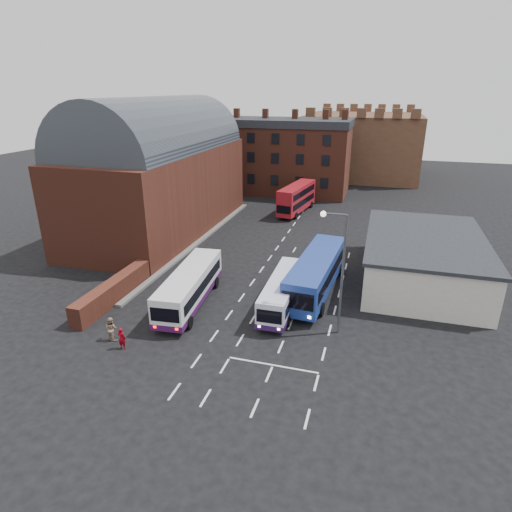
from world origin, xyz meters
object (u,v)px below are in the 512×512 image
(bus_red_double, at_px, (297,198))
(street_lamp, at_px, (339,263))
(bus_blue, at_px, (316,272))
(pedestrian_beige, at_px, (111,329))
(pedestrian_red, at_px, (122,338))
(bus_white_inbound, at_px, (283,290))
(bus_white_outbound, at_px, (190,285))

(bus_red_double, relative_size, street_lamp, 1.12)
(bus_blue, height_order, pedestrian_beige, bus_blue)
(bus_blue, height_order, pedestrian_red, bus_blue)
(bus_white_inbound, bearing_deg, bus_red_double, -81.71)
(bus_white_inbound, bearing_deg, street_lamp, 147.70)
(street_lamp, height_order, pedestrian_beige, street_lamp)
(street_lamp, bearing_deg, bus_white_inbound, 148.65)
(bus_blue, bearing_deg, street_lamp, 114.85)
(bus_blue, xyz_separation_m, street_lamp, (2.35, -6.20, 3.55))
(bus_white_outbound, bearing_deg, pedestrian_red, -108.81)
(bus_white_inbound, bearing_deg, bus_white_outbound, 11.30)
(bus_white_outbound, height_order, pedestrian_beige, bus_white_outbound)
(bus_red_double, distance_m, pedestrian_beige, 37.42)
(bus_white_outbound, relative_size, pedestrian_beige, 6.11)
(bus_white_outbound, relative_size, bus_blue, 0.88)
(street_lamp, bearing_deg, bus_red_double, 106.29)
(bus_white_outbound, distance_m, bus_red_double, 30.41)
(bus_blue, xyz_separation_m, pedestrian_beige, (-12.76, -11.73, -1.09))
(bus_red_double, distance_m, street_lamp, 32.88)
(pedestrian_red, height_order, pedestrian_beige, pedestrian_beige)
(bus_white_outbound, relative_size, pedestrian_red, 6.75)
(bus_white_outbound, bearing_deg, bus_red_double, 79.03)
(pedestrian_red, bearing_deg, bus_white_outbound, -101.23)
(street_lamp, xyz_separation_m, pedestrian_red, (-13.77, -6.32, -4.72))
(bus_red_double, xyz_separation_m, street_lamp, (9.18, -31.39, 3.40))
(bus_blue, distance_m, pedestrian_red, 16.98)
(bus_white_inbound, height_order, bus_blue, bus_blue)
(bus_blue, relative_size, pedestrian_red, 7.70)
(bus_white_inbound, distance_m, bus_blue, 4.10)
(street_lamp, height_order, pedestrian_red, street_lamp)
(bus_white_inbound, height_order, street_lamp, street_lamp)
(bus_red_double, height_order, pedestrian_beige, bus_red_double)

